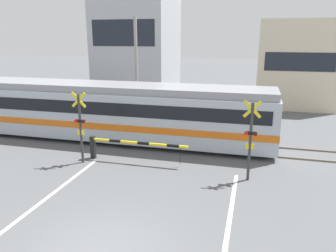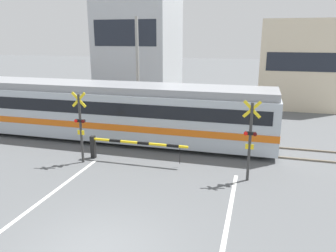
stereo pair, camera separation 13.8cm
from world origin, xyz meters
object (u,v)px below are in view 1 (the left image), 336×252
at_px(crossing_signal_right, 250,137).
at_px(commuter_train, 106,110).
at_px(pedestrian, 197,101).
at_px(crossing_barrier_near, 119,145).
at_px(crossing_barrier_far, 226,119).
at_px(crossing_signal_left, 80,125).

bearing_deg(crossing_signal_right, commuter_train, 154.94).
height_order(commuter_train, crossing_signal_right, crossing_signal_right).
bearing_deg(crossing_signal_right, pedestrian, 110.36).
distance_m(crossing_barrier_near, crossing_barrier_far, 7.35).
bearing_deg(crossing_signal_left, crossing_barrier_near, 22.34).
distance_m(commuter_train, crossing_barrier_far, 6.96).
bearing_deg(commuter_train, crossing_barrier_near, -56.14).
height_order(commuter_train, crossing_barrier_far, commuter_train).
distance_m(crossing_barrier_far, crossing_signal_left, 8.81).
bearing_deg(crossing_signal_left, crossing_signal_right, 0.00).
xyz_separation_m(crossing_barrier_near, crossing_signal_left, (-1.50, -0.62, 1.01)).
relative_size(crossing_barrier_far, crossing_signal_right, 1.44).
bearing_deg(pedestrian, crossing_signal_left, -107.18).
relative_size(commuter_train, crossing_signal_right, 5.61).
relative_size(crossing_signal_left, pedestrian, 1.83).
relative_size(crossing_barrier_near, crossing_signal_right, 1.44).
xyz_separation_m(crossing_barrier_near, crossing_signal_right, (5.69, -0.62, 1.01)).
bearing_deg(crossing_signal_right, crossing_barrier_far, 102.73).
xyz_separation_m(crossing_signal_left, crossing_signal_right, (7.20, 0.00, 0.00)).
bearing_deg(crossing_barrier_near, pedestrian, 79.93).
xyz_separation_m(crossing_barrier_far, pedestrian, (-2.42, 3.93, 0.26)).
bearing_deg(crossing_signal_left, commuter_train, 97.85).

